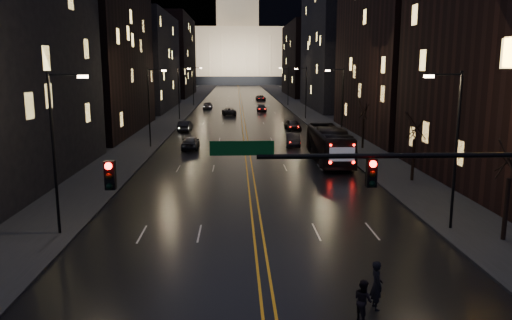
{
  "coord_description": "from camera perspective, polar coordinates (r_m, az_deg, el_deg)",
  "views": [
    {
      "loc": [
        -1.2,
        -16.78,
        9.27
      ],
      "look_at": [
        -0.1,
        10.56,
        4.08
      ],
      "focal_mm": 35.0,
      "sensor_mm": 36.0,
      "label": 1
    }
  ],
  "objects": [
    {
      "name": "building_right_mid",
      "position": [
        111.08,
        9.45,
        12.53
      ],
      "size": [
        12.0,
        34.0,
        26.0
      ],
      "primitive_type": "cube",
      "color": "black",
      "rests_on": "ground"
    },
    {
      "name": "pedestrian_b",
      "position": [
        19.43,
        12.14,
        -15.38
      ],
      "size": [
        0.68,
        0.87,
        1.59
      ],
      "primitive_type": "imported",
      "rotation": [
        0.0,
        0.0,
        1.95
      ],
      "color": "black",
      "rests_on": "ground"
    },
    {
      "name": "oncoming_car_b",
      "position": [
        72.16,
        -8.12,
        3.86
      ],
      "size": [
        1.81,
        4.64,
        1.51
      ],
      "primitive_type": "imported",
      "rotation": [
        0.0,
        0.0,
        3.09
      ],
      "color": "black",
      "rests_on": "ground"
    },
    {
      "name": "tree_right_mid",
      "position": [
        41.56,
        17.72,
        3.68
      ],
      "size": [
        2.4,
        2.4,
        6.65
      ],
      "color": "black",
      "rests_on": "ground"
    },
    {
      "name": "sidewalk_left",
      "position": [
        147.62,
        -7.34,
        7.09
      ],
      "size": [
        8.0,
        320.0,
        0.16
      ],
      "primitive_type": "cube",
      "color": "black",
      "rests_on": "ground"
    },
    {
      "name": "tree_right_near",
      "position": [
        28.95,
        27.1,
        0.12
      ],
      "size": [
        2.4,
        2.4,
        6.65
      ],
      "color": "black",
      "rests_on": "ground"
    },
    {
      "name": "oncoming_car_a",
      "position": [
        56.58,
        -7.5,
        2.04
      ],
      "size": [
        1.88,
        4.64,
        1.58
      ],
      "primitive_type": "imported",
      "rotation": [
        0.0,
        0.0,
        3.14
      ],
      "color": "black",
      "rests_on": "ground"
    },
    {
      "name": "receding_car_c",
      "position": [
        101.99,
        0.64,
        5.92
      ],
      "size": [
        1.94,
        4.75,
        1.38
      ],
      "primitive_type": "imported",
      "rotation": [
        0.0,
        0.0,
        -0.0
      ],
      "color": "black",
      "rests_on": "ground"
    },
    {
      "name": "capitol",
      "position": [
        266.89,
        -2.1,
        12.44
      ],
      "size": [
        90.0,
        50.0,
        58.5
      ],
      "color": "black",
      "rests_on": "ground"
    },
    {
      "name": "oncoming_car_d",
      "position": [
        109.57,
        -5.55,
        6.23
      ],
      "size": [
        2.11,
        5.0,
        1.44
      ],
      "primitive_type": "imported",
      "rotation": [
        0.0,
        0.0,
        3.16
      ],
      "color": "black",
      "rests_on": "ground"
    },
    {
      "name": "sidewalk_right",
      "position": [
        147.85,
        3.62,
        7.17
      ],
      "size": [
        8.0,
        320.0,
        0.16
      ],
      "primitive_type": "cube",
      "color": "black",
      "rests_on": "ground"
    },
    {
      "name": "streetlamp_right_dist",
      "position": [
        117.47,
        3.6,
        8.69
      ],
      "size": [
        2.13,
        0.25,
        9.0
      ],
      "color": "black",
      "rests_on": "ground"
    },
    {
      "name": "traffic_signal",
      "position": [
        18.68,
        20.13,
        -2.82
      ],
      "size": [
        17.29,
        0.45,
        7.0
      ],
      "color": "black",
      "rests_on": "ground"
    },
    {
      "name": "streetlamp_right_far",
      "position": [
        87.7,
        5.62,
        7.96
      ],
      "size": [
        2.13,
        0.25,
        9.0
      ],
      "color": "black",
      "rests_on": "ground"
    },
    {
      "name": "streetlamp_right_near",
      "position": [
        29.64,
        21.63,
        1.87
      ],
      "size": [
        2.13,
        0.25,
        9.0
      ],
      "color": "black",
      "rests_on": "ground"
    },
    {
      "name": "road",
      "position": [
        147.07,
        -1.85,
        7.14
      ],
      "size": [
        20.0,
        320.0,
        0.02
      ],
      "primitive_type": "cube",
      "color": "black",
      "rests_on": "ground"
    },
    {
      "name": "streetlamp_left_mid",
      "position": [
        57.74,
        -11.96,
        6.36
      ],
      "size": [
        2.13,
        0.25,
        9.0
      ],
      "color": "black",
      "rests_on": "ground"
    },
    {
      "name": "building_left_mid",
      "position": [
        73.65,
        -18.46,
        13.9
      ],
      "size": [
        12.0,
        30.0,
        28.0
      ],
      "primitive_type": "cube",
      "color": "black",
      "rests_on": "ground"
    },
    {
      "name": "pedestrian_a",
      "position": [
        20.26,
        13.61,
        -13.74
      ],
      "size": [
        0.52,
        0.74,
        1.95
      ],
      "primitive_type": "imported",
      "rotation": [
        0.0,
        0.0,
        1.64
      ],
      "color": "black",
      "rests_on": "ground"
    },
    {
      "name": "streetlamp_left_dist",
      "position": [
        117.25,
        -7.09,
        8.62
      ],
      "size": [
        2.13,
        0.25,
        9.0
      ],
      "color": "black",
      "rests_on": "ground"
    },
    {
      "name": "building_left_far",
      "position": [
        110.57,
        -12.86,
        10.87
      ],
      "size": [
        12.0,
        34.0,
        20.0
      ],
      "primitive_type": "cube",
      "color": "black",
      "rests_on": "ground"
    },
    {
      "name": "streetlamp_left_far",
      "position": [
        87.41,
        -8.7,
        7.88
      ],
      "size": [
        2.13,
        0.25,
        9.0
      ],
      "color": "black",
      "rests_on": "ground"
    },
    {
      "name": "oncoming_car_c",
      "position": [
        94.9,
        -3.1,
        5.57
      ],
      "size": [
        2.95,
        5.43,
        1.45
      ],
      "primitive_type": "imported",
      "rotation": [
        0.0,
        0.0,
        3.25
      ],
      "color": "black",
      "rests_on": "ground"
    },
    {
      "name": "streetlamp_left_near",
      "position": [
        28.76,
        -21.82,
        1.6
      ],
      "size": [
        2.13,
        0.25,
        9.0
      ],
      "color": "black",
      "rests_on": "ground"
    },
    {
      "name": "streetlamp_right_mid",
      "position": [
        58.18,
        9.67,
        6.47
      ],
      "size": [
        2.13,
        0.25,
        9.0
      ],
      "color": "black",
      "rests_on": "ground"
    },
    {
      "name": "building_left_dist",
      "position": [
        158.04,
        -9.71,
        11.59
      ],
      "size": [
        12.0,
        40.0,
        24.0
      ],
      "primitive_type": "cube",
      "color": "black",
      "rests_on": "ground"
    },
    {
      "name": "building_right_dist",
      "position": [
        158.35,
        5.86,
        11.32
      ],
      "size": [
        12.0,
        40.0,
        22.0
      ],
      "primitive_type": "cube",
      "color": "black",
      "rests_on": "ground"
    },
    {
      "name": "receding_car_d",
      "position": [
        134.94,
        0.54,
        7.12
      ],
      "size": [
        2.69,
        5.31,
        1.44
      ],
      "primitive_type": "imported",
      "rotation": [
        0.0,
        0.0,
        0.06
      ],
      "color": "black",
      "rests_on": "ground"
    },
    {
      "name": "tree_right_far",
      "position": [
        56.78,
        12.24,
        5.71
      ],
      "size": [
        2.4,
        2.4,
        6.65
      ],
      "color": "black",
      "rests_on": "ground"
    },
    {
      "name": "bus",
      "position": [
        49.06,
        8.36,
        1.74
      ],
      "size": [
        2.99,
        12.17,
        3.38
      ],
      "primitive_type": "imported",
      "rotation": [
        0.0,
        0.0,
        -0.01
      ],
      "color": "black",
      "rests_on": "ground"
    },
    {
      "name": "receding_car_a",
      "position": [
        58.41,
        4.26,
        2.33
      ],
      "size": [
        1.96,
        4.69,
        1.51
      ],
      "primitive_type": "imported",
      "rotation": [
        0.0,
        0.0,
        -0.08
      ],
      "color": "black",
      "rests_on": "ground"
    },
    {
      "name": "center_line",
      "position": [
        147.07,
        -1.85,
        7.14
      ],
      "size": [
        0.62,
        320.0,
        0.01
      ],
      "primitive_type": "cube",
      "color": "orange",
      "rests_on": "road"
    },
    {
      "name": "receding_car_b",
      "position": [
        72.76,
        4.22,
        4.03
      ],
      "size": [
        2.3,
        4.81,
        1.59
      ],
      "primitive_type": "imported",
      "rotation": [
        0.0,
        0.0,
        0.09
      ],
      "color": "black",
      "rests_on": "ground"
    }
  ]
}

